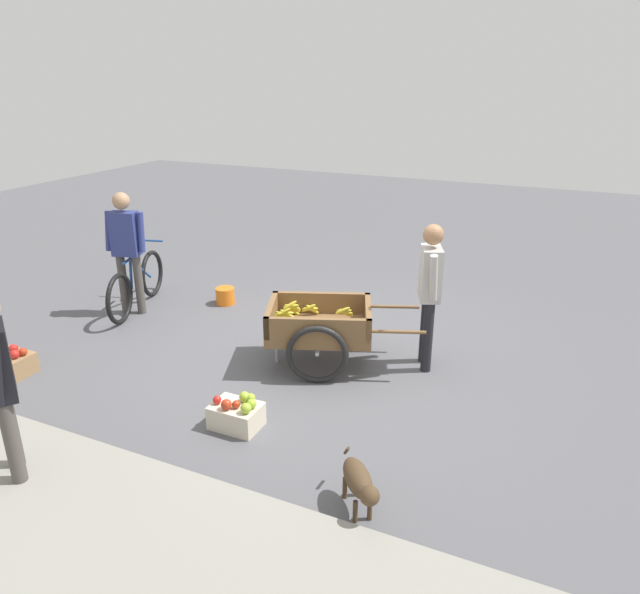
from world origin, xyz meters
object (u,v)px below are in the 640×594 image
(vendor_person, at_px, (430,284))
(plastic_bucket, at_px, (225,296))
(dog, at_px, (359,481))
(bicycle, at_px, (137,284))
(cyclist_person, at_px, (126,243))
(mixed_fruit_crate, at_px, (12,362))
(apple_crate, at_px, (237,414))
(fruit_cart, at_px, (319,327))

(vendor_person, height_order, plastic_bucket, vendor_person)
(dog, bearing_deg, plastic_bucket, -44.23)
(bicycle, distance_m, cyclist_person, 0.63)
(vendor_person, xyz_separation_m, bicycle, (3.98, -0.02, -0.59))
(vendor_person, xyz_separation_m, mixed_fruit_crate, (3.95, 1.99, -0.82))
(vendor_person, bearing_deg, plastic_bucket, -12.16)
(vendor_person, height_order, apple_crate, vendor_person)
(fruit_cart, height_order, dog, fruit_cart)
(cyclist_person, bearing_deg, dog, 150.64)
(dog, relative_size, apple_crate, 1.25)
(bicycle, distance_m, dog, 4.82)
(bicycle, distance_m, mixed_fruit_crate, 2.02)
(bicycle, bearing_deg, mixed_fruit_crate, 90.73)
(mixed_fruit_crate, bearing_deg, dog, 173.87)
(bicycle, xyz_separation_m, apple_crate, (-2.75, 1.88, -0.22))
(plastic_bucket, bearing_deg, vendor_person, 167.84)
(dog, bearing_deg, vendor_person, -86.04)
(plastic_bucket, xyz_separation_m, mixed_fruit_crate, (0.95, 2.64, 0.01))
(fruit_cart, bearing_deg, cyclist_person, -5.88)
(plastic_bucket, bearing_deg, mixed_fruit_crate, 70.15)
(dog, relative_size, plastic_bucket, 2.14)
(fruit_cart, relative_size, mixed_fruit_crate, 4.12)
(fruit_cart, relative_size, bicycle, 1.13)
(dog, height_order, mixed_fruit_crate, dog)
(bicycle, xyz_separation_m, mixed_fruit_crate, (-0.03, 2.01, -0.23))
(cyclist_person, distance_m, dog, 4.76)
(bicycle, distance_m, plastic_bucket, 1.19)
(vendor_person, relative_size, mixed_fruit_crate, 3.60)
(fruit_cart, bearing_deg, apple_crate, 84.15)
(fruit_cart, bearing_deg, bicycle, -8.63)
(mixed_fruit_crate, bearing_deg, plastic_bucket, -109.85)
(apple_crate, bearing_deg, dog, 157.71)
(fruit_cart, height_order, bicycle, bicycle)
(plastic_bucket, bearing_deg, apple_crate, 125.20)
(vendor_person, height_order, mixed_fruit_crate, vendor_person)
(dog, bearing_deg, bicycle, -30.62)
(mixed_fruit_crate, bearing_deg, fruit_cart, -151.31)
(fruit_cart, height_order, plastic_bucket, fruit_cart)
(cyclist_person, relative_size, mixed_fruit_crate, 3.67)
(cyclist_person, bearing_deg, mixed_fruit_crate, 89.47)
(fruit_cart, distance_m, mixed_fruit_crate, 3.29)
(vendor_person, distance_m, mixed_fruit_crate, 4.50)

